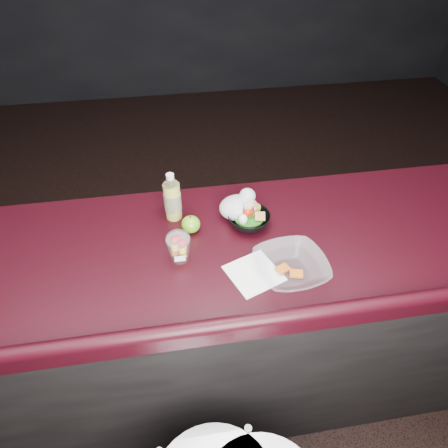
{
  "coord_description": "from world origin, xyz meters",
  "views": [
    {
      "loc": [
        -0.07,
        -0.72,
        2.03
      ],
      "look_at": [
        0.1,
        0.32,
        1.1
      ],
      "focal_mm": 32.0,
      "sensor_mm": 36.0,
      "label": 1
    }
  ],
  "objects_px": {
    "green_apple": "(191,224)",
    "snack_bowl": "(249,219)",
    "takeout_bowl": "(291,267)",
    "lemonade_bottle": "(173,200)",
    "fruit_cup": "(179,246)"
  },
  "relations": [
    {
      "from": "green_apple",
      "to": "snack_bowl",
      "type": "bearing_deg",
      "value": 0.06
    },
    {
      "from": "fruit_cup",
      "to": "takeout_bowl",
      "type": "height_order",
      "value": "fruit_cup"
    },
    {
      "from": "snack_bowl",
      "to": "takeout_bowl",
      "type": "xyz_separation_m",
      "value": [
        0.09,
        -0.26,
        -0.0
      ]
    },
    {
      "from": "takeout_bowl",
      "to": "snack_bowl",
      "type": "bearing_deg",
      "value": 108.26
    },
    {
      "from": "green_apple",
      "to": "fruit_cup",
      "type": "bearing_deg",
      "value": -111.24
    },
    {
      "from": "green_apple",
      "to": "snack_bowl",
      "type": "height_order",
      "value": "snack_bowl"
    },
    {
      "from": "lemonade_bottle",
      "to": "snack_bowl",
      "type": "relative_size",
      "value": 1.17
    },
    {
      "from": "green_apple",
      "to": "snack_bowl",
      "type": "xyz_separation_m",
      "value": [
        0.22,
        0.0,
        -0.0
      ]
    },
    {
      "from": "lemonade_bottle",
      "to": "green_apple",
      "type": "relative_size",
      "value": 2.71
    },
    {
      "from": "takeout_bowl",
      "to": "green_apple",
      "type": "bearing_deg",
      "value": 139.25
    },
    {
      "from": "green_apple",
      "to": "takeout_bowl",
      "type": "distance_m",
      "value": 0.4
    },
    {
      "from": "fruit_cup",
      "to": "snack_bowl",
      "type": "xyz_separation_m",
      "value": [
        0.27,
        0.14,
        -0.03
      ]
    },
    {
      "from": "takeout_bowl",
      "to": "lemonade_bottle",
      "type": "bearing_deg",
      "value": 135.57
    },
    {
      "from": "fruit_cup",
      "to": "snack_bowl",
      "type": "relative_size",
      "value": 0.7
    },
    {
      "from": "fruit_cup",
      "to": "green_apple",
      "type": "distance_m",
      "value": 0.15
    }
  ]
}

